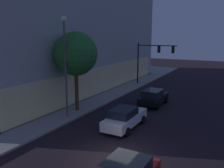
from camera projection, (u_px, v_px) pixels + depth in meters
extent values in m
plane|color=black|center=(117.00, 158.00, 14.12)|extent=(120.00, 120.00, 0.00)
cube|color=#4C4C51|center=(26.00, 82.00, 36.74)|extent=(33.66, 27.80, 0.15)
cube|color=#F6E4A2|center=(103.00, 79.00, 30.15)|extent=(29.93, 0.60, 3.06)
cube|color=#A5ABAE|center=(23.00, 38.00, 35.48)|extent=(33.26, 27.40, 12.68)
cylinder|color=black|center=(138.00, 63.00, 34.70)|extent=(0.18, 0.18, 5.77)
cylinder|color=black|center=(157.00, 46.00, 32.96)|extent=(0.17, 5.42, 0.12)
cube|color=black|center=(159.00, 49.00, 32.94)|extent=(0.32, 0.32, 0.90)
sphere|color=yellow|center=(160.00, 49.00, 32.85)|extent=(0.18, 0.18, 0.18)
cube|color=black|center=(173.00, 50.00, 32.07)|extent=(0.32, 0.32, 0.90)
sphere|color=green|center=(174.00, 50.00, 31.99)|extent=(0.18, 0.18, 0.18)
cylinder|color=#4E4E4E|center=(66.00, 70.00, 20.16)|extent=(0.16, 0.16, 7.92)
sphere|color=#F9EFC6|center=(64.00, 19.00, 19.35)|extent=(0.44, 0.44, 0.44)
cylinder|color=#50341E|center=(77.00, 91.00, 22.43)|extent=(0.34, 0.34, 3.61)
sphere|color=#256829|center=(76.00, 54.00, 21.76)|extent=(3.92, 3.92, 3.92)
cube|color=black|center=(126.00, 167.00, 10.88)|extent=(2.03, 1.80, 0.59)
cube|color=silver|center=(125.00, 119.00, 18.73)|extent=(4.74, 1.74, 0.70)
cube|color=black|center=(123.00, 112.00, 18.29)|extent=(2.18, 1.56, 0.57)
cube|color=#F9F4CC|center=(131.00, 110.00, 20.97)|extent=(0.12, 0.20, 0.12)
cube|color=#F9F4CC|center=(143.00, 112.00, 20.49)|extent=(0.12, 0.20, 0.12)
cylinder|color=black|center=(123.00, 116.00, 20.46)|extent=(0.64, 0.24, 0.64)
cylinder|color=black|center=(143.00, 120.00, 19.67)|extent=(0.64, 0.24, 0.64)
cylinder|color=black|center=(106.00, 128.00, 17.92)|extent=(0.64, 0.24, 0.64)
cylinder|color=black|center=(127.00, 132.00, 17.13)|extent=(0.64, 0.24, 0.64)
cube|color=black|center=(154.00, 98.00, 24.86)|extent=(4.35, 1.92, 0.65)
cube|color=black|center=(153.00, 93.00, 24.46)|extent=(2.26, 1.70, 0.62)
cube|color=#F9F4CC|center=(155.00, 93.00, 26.93)|extent=(0.12, 0.20, 0.12)
cube|color=#F9F4CC|center=(165.00, 95.00, 26.40)|extent=(0.12, 0.20, 0.12)
cylinder|color=black|center=(150.00, 97.00, 26.52)|extent=(0.68, 0.25, 0.67)
cylinder|color=black|center=(166.00, 100.00, 25.63)|extent=(0.68, 0.25, 0.67)
cylinder|color=black|center=(140.00, 103.00, 24.22)|extent=(0.68, 0.25, 0.67)
cylinder|color=black|center=(158.00, 106.00, 23.34)|extent=(0.68, 0.25, 0.67)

